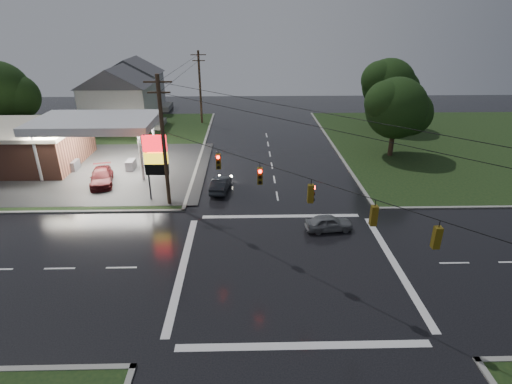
{
  "coord_description": "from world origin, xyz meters",
  "views": [
    {
      "loc": [
        -2.74,
        -21.98,
        15.09
      ],
      "look_at": [
        -2.07,
        5.2,
        3.0
      ],
      "focal_mm": 28.0,
      "sensor_mm": 36.0,
      "label": 1
    }
  ],
  "objects_px": {
    "house_far": "(133,84)",
    "car_pump": "(102,177)",
    "utility_pole_nw": "(163,141)",
    "tree_nw_behind": "(0,92)",
    "pylon_sign": "(156,157)",
    "utility_pole_n": "(200,86)",
    "car_north": "(221,184)",
    "tree_ne_far": "(390,85)",
    "gas_station": "(32,143)",
    "tree_ne_near": "(398,108)",
    "car_crossing": "(329,223)",
    "house_near": "(119,97)"
  },
  "relations": [
    {
      "from": "tree_nw_behind",
      "to": "car_pump",
      "type": "relative_size",
      "value": 2.02
    },
    {
      "from": "tree_nw_behind",
      "to": "pylon_sign",
      "type": "bearing_deg",
      "value": -39.87
    },
    {
      "from": "pylon_sign",
      "to": "tree_ne_near",
      "type": "distance_m",
      "value": 27.23
    },
    {
      "from": "pylon_sign",
      "to": "tree_nw_behind",
      "type": "distance_m",
      "value": 30.49
    },
    {
      "from": "house_far",
      "to": "tree_ne_far",
      "type": "relative_size",
      "value": 1.13
    },
    {
      "from": "utility_pole_nw",
      "to": "tree_ne_near",
      "type": "distance_m",
      "value": 26.74
    },
    {
      "from": "pylon_sign",
      "to": "car_north",
      "type": "relative_size",
      "value": 1.5
    },
    {
      "from": "utility_pole_nw",
      "to": "house_far",
      "type": "relative_size",
      "value": 1.0
    },
    {
      "from": "pylon_sign",
      "to": "gas_station",
      "type": "bearing_deg",
      "value": 148.78
    },
    {
      "from": "tree_ne_far",
      "to": "utility_pole_nw",
      "type": "bearing_deg",
      "value": -137.41
    },
    {
      "from": "house_far",
      "to": "car_pump",
      "type": "xyz_separation_m",
      "value": [
        5.12,
        -33.75,
        -3.69
      ]
    },
    {
      "from": "utility_pole_n",
      "to": "car_crossing",
      "type": "relative_size",
      "value": 2.91
    },
    {
      "from": "car_crossing",
      "to": "gas_station",
      "type": "bearing_deg",
      "value": 56.44
    },
    {
      "from": "car_north",
      "to": "house_far",
      "type": "bearing_deg",
      "value": -56.26
    },
    {
      "from": "tree_ne_far",
      "to": "tree_nw_behind",
      "type": "bearing_deg",
      "value": -175.51
    },
    {
      "from": "pylon_sign",
      "to": "house_near",
      "type": "distance_m",
      "value": 27.56
    },
    {
      "from": "house_near",
      "to": "tree_nw_behind",
      "type": "relative_size",
      "value": 1.1
    },
    {
      "from": "utility_pole_n",
      "to": "tree_nw_behind",
      "type": "relative_size",
      "value": 1.05
    },
    {
      "from": "house_near",
      "to": "utility_pole_nw",
      "type": "bearing_deg",
      "value": -66.63
    },
    {
      "from": "tree_ne_far",
      "to": "car_pump",
      "type": "bearing_deg",
      "value": -149.84
    },
    {
      "from": "pylon_sign",
      "to": "tree_ne_near",
      "type": "xyz_separation_m",
      "value": [
        24.64,
        11.49,
        1.55
      ]
    },
    {
      "from": "house_near",
      "to": "tree_ne_near",
      "type": "xyz_separation_m",
      "value": [
        35.09,
        -14.01,
        1.16
      ]
    },
    {
      "from": "utility_pole_nw",
      "to": "gas_station",
      "type": "bearing_deg",
      "value": 147.77
    },
    {
      "from": "utility_pole_n",
      "to": "car_pump",
      "type": "bearing_deg",
      "value": -107.15
    },
    {
      "from": "tree_ne_far",
      "to": "car_north",
      "type": "distance_m",
      "value": 31.6
    },
    {
      "from": "utility_pole_nw",
      "to": "tree_nw_behind",
      "type": "bearing_deg",
      "value": 139.9
    },
    {
      "from": "car_north",
      "to": "car_crossing",
      "type": "bearing_deg",
      "value": 146.94
    },
    {
      "from": "utility_pole_n",
      "to": "car_pump",
      "type": "xyz_separation_m",
      "value": [
        -7.33,
        -23.75,
        -4.75
      ]
    },
    {
      "from": "house_far",
      "to": "gas_station",
      "type": "bearing_deg",
      "value": -97.5
    },
    {
      "from": "pylon_sign",
      "to": "car_crossing",
      "type": "height_order",
      "value": "pylon_sign"
    },
    {
      "from": "tree_nw_behind",
      "to": "car_crossing",
      "type": "bearing_deg",
      "value": -34.19
    },
    {
      "from": "car_pump",
      "to": "gas_station",
      "type": "bearing_deg",
      "value": 133.47
    },
    {
      "from": "utility_pole_n",
      "to": "tree_ne_far",
      "type": "relative_size",
      "value": 1.07
    },
    {
      "from": "gas_station",
      "to": "utility_pole_n",
      "type": "relative_size",
      "value": 2.5
    },
    {
      "from": "house_near",
      "to": "tree_ne_near",
      "type": "height_order",
      "value": "tree_ne_near"
    },
    {
      "from": "utility_pole_n",
      "to": "tree_ne_far",
      "type": "height_order",
      "value": "utility_pole_n"
    },
    {
      "from": "house_far",
      "to": "car_pump",
      "type": "bearing_deg",
      "value": -81.37
    },
    {
      "from": "house_far",
      "to": "tree_ne_near",
      "type": "height_order",
      "value": "tree_ne_near"
    },
    {
      "from": "car_crossing",
      "to": "house_near",
      "type": "bearing_deg",
      "value": 31.67
    },
    {
      "from": "gas_station",
      "to": "car_pump",
      "type": "xyz_separation_m",
      "value": [
        8.85,
        -5.45,
        -1.83
      ]
    },
    {
      "from": "car_north",
      "to": "gas_station",
      "type": "bearing_deg",
      "value": -11.19
    },
    {
      "from": "tree_nw_behind",
      "to": "car_pump",
      "type": "height_order",
      "value": "tree_nw_behind"
    },
    {
      "from": "gas_station",
      "to": "house_far",
      "type": "height_order",
      "value": "house_far"
    },
    {
      "from": "gas_station",
      "to": "utility_pole_nw",
      "type": "height_order",
      "value": "utility_pole_nw"
    },
    {
      "from": "tree_nw_behind",
      "to": "house_far",
      "type": "bearing_deg",
      "value": 56.56
    },
    {
      "from": "tree_ne_near",
      "to": "car_pump",
      "type": "height_order",
      "value": "tree_ne_near"
    },
    {
      "from": "tree_ne_far",
      "to": "car_pump",
      "type": "height_order",
      "value": "tree_ne_far"
    },
    {
      "from": "tree_nw_behind",
      "to": "car_north",
      "type": "xyz_separation_m",
      "value": [
        28.65,
        -17.65,
        -5.52
      ]
    },
    {
      "from": "gas_station",
      "to": "car_north",
      "type": "height_order",
      "value": "gas_station"
    },
    {
      "from": "utility_pole_n",
      "to": "tree_nw_behind",
      "type": "height_order",
      "value": "utility_pole_n"
    }
  ]
}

